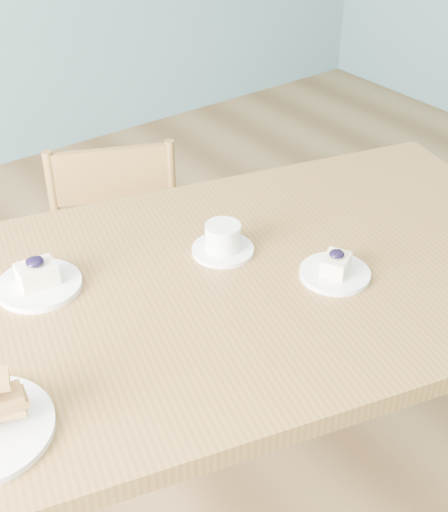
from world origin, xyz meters
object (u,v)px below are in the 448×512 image
at_px(dining_table, 237,306).
at_px(cheesecake_plate_far, 38,280).
at_px(cheesecake_plate_near, 335,270).
at_px(dining_chair, 124,288).
at_px(coffee_cup, 223,240).

relative_size(dining_table, cheesecake_plate_far, 9.29).
bearing_deg(cheesecake_plate_near, dining_table, 144.49).
relative_size(dining_table, dining_chair, 2.00).
xyz_separation_m(dining_chair, cheesecake_plate_near, (0.16, -0.69, 0.39)).
relative_size(dining_table, cheesecake_plate_near, 10.92).
xyz_separation_m(dining_table, cheesecake_plate_near, (0.17, -0.12, 0.10)).
bearing_deg(dining_table, dining_chair, 102.95).
distance_m(cheesecake_plate_far, coffee_cup, 0.41).
height_order(dining_chair, cheesecake_plate_far, cheesecake_plate_far).
bearing_deg(cheesecake_plate_far, dining_chair, 43.22).
bearing_deg(cheesecake_plate_far, coffee_cup, -17.00).
height_order(dining_table, cheesecake_plate_far, cheesecake_plate_far).
xyz_separation_m(dining_chair, coffee_cup, (0.02, -0.47, 0.41)).
xyz_separation_m(dining_table, coffee_cup, (0.03, 0.10, 0.11)).
bearing_deg(coffee_cup, dining_table, -121.72).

